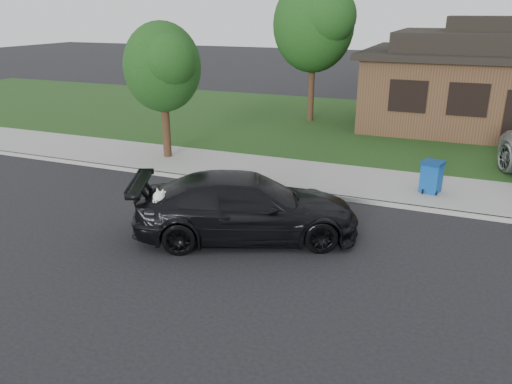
% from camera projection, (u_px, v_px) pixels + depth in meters
% --- Properties ---
extents(ground, '(120.00, 120.00, 0.00)m').
position_uv_depth(ground, '(344.00, 260.00, 10.65)').
color(ground, black).
rests_on(ground, ground).
extents(sidewalk, '(60.00, 3.00, 0.12)m').
position_uv_depth(sidewalk, '(380.00, 185.00, 14.98)').
color(sidewalk, gray).
rests_on(sidewalk, ground).
extents(curb, '(60.00, 0.12, 0.12)m').
position_uv_depth(curb, '(372.00, 202.00, 13.68)').
color(curb, gray).
rests_on(curb, ground).
extents(lawn, '(60.00, 13.00, 0.13)m').
position_uv_depth(lawn, '(408.00, 130.00, 21.96)').
color(lawn, '#193814').
rests_on(lawn, ground).
extents(sedan, '(5.56, 3.97, 1.49)m').
position_uv_depth(sedan, '(246.00, 207.00, 11.50)').
color(sedan, black).
rests_on(sedan, ground).
extents(recycling_bin, '(0.67, 0.67, 0.91)m').
position_uv_depth(recycling_bin, '(432.00, 177.00, 14.11)').
color(recycling_bin, '#0D4290').
rests_on(recycling_bin, sidewalk).
extents(tree_0, '(3.78, 3.60, 6.34)m').
position_uv_depth(tree_0, '(316.00, 23.00, 21.85)').
color(tree_0, '#332114').
rests_on(tree_0, ground).
extents(tree_2, '(2.73, 2.60, 4.59)m').
position_uv_depth(tree_2, '(164.00, 66.00, 16.56)').
color(tree_2, '#332114').
rests_on(tree_2, ground).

